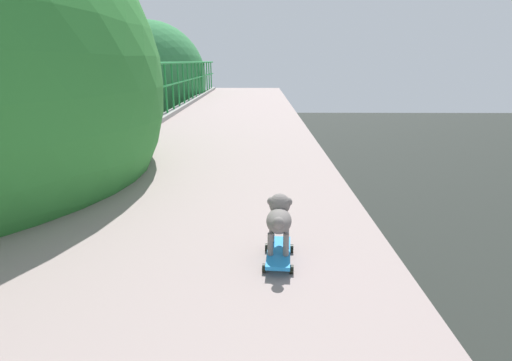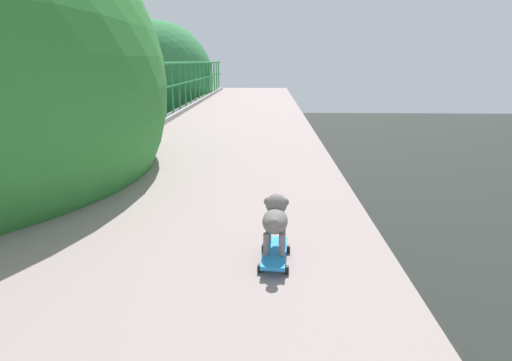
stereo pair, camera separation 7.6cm
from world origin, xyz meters
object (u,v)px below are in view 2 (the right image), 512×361
object	(u,v)px
city_bus	(121,145)
small_dog	(275,217)
car_white_fifth	(1,347)
toy_skateboard	(275,253)

from	to	relation	value
city_bus	small_dog	size ratio (longest dim) A/B	26.95
car_white_fifth	small_dog	world-z (taller)	small_dog
toy_skateboard	city_bus	bearing A→B (deg)	113.34
car_white_fifth	city_bus	distance (m)	18.67
city_bus	toy_skateboard	world-z (taller)	toy_skateboard
car_white_fifth	city_bus	bearing A→B (deg)	101.07
city_bus	toy_skateboard	distance (m)	26.45
city_bus	toy_skateboard	size ratio (longest dim) A/B	23.28
car_white_fifth	city_bus	xyz separation A→B (m)	(-3.58, 18.28, 1.31)
city_bus	car_white_fifth	bearing A→B (deg)	-78.93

